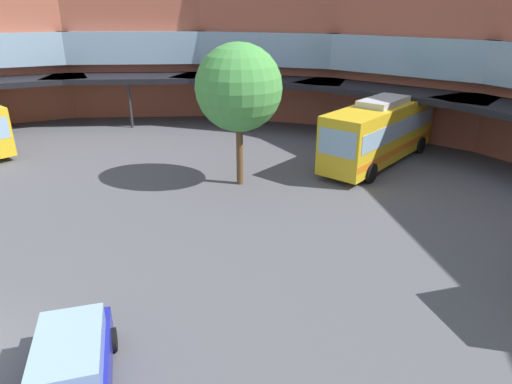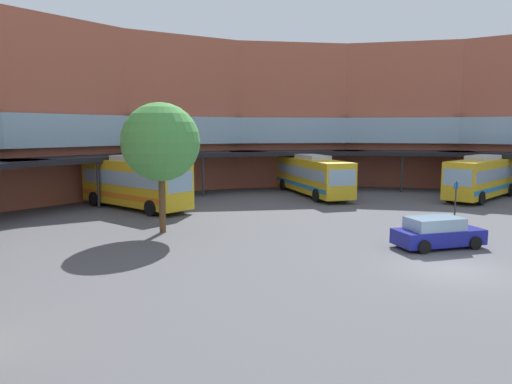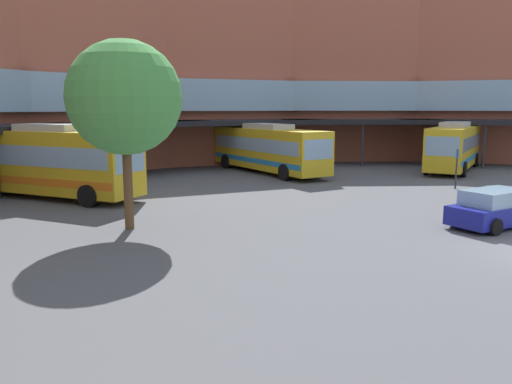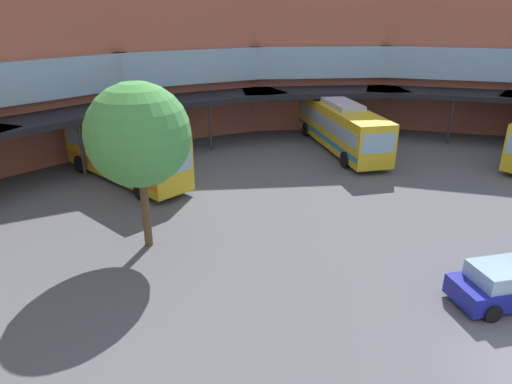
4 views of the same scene
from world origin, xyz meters
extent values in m
cube|color=#AD5942|center=(0.00, 32.30, 7.22)|extent=(13.19, 6.00, 14.44)
cube|color=#8CADC6|center=(0.00, 31.70, 5.78)|extent=(11.87, 6.24, 2.53)
cube|color=black|center=(0.00, 27.30, 3.61)|extent=(13.19, 4.00, 0.40)
cylinder|color=#2D2D33|center=(0.00, 25.70, 1.81)|extent=(0.20, 0.20, 3.61)
cube|color=#AD5942|center=(-11.72, 30.10, 7.22)|extent=(14.47, 10.38, 14.44)
cube|color=#8CADC6|center=(-11.50, 29.54, 5.78)|extent=(13.32, 10.12, 2.53)
cube|color=black|center=(-9.90, 25.44, 3.61)|extent=(13.74, 8.51, 0.40)
cylinder|color=#2D2D33|center=(-9.32, 23.95, 1.81)|extent=(0.20, 0.20, 3.61)
cube|color=#AD5942|center=(-21.84, 23.80, 7.22)|extent=(13.77, 13.34, 14.44)
cube|color=#8CADC6|center=(-21.43, 23.36, 5.78)|extent=(12.97, 12.62, 2.53)
cube|color=black|center=(-18.46, 20.12, 3.61)|extent=(12.42, 11.86, 0.40)
cylinder|color=#2D2D33|center=(-17.38, 18.94, 1.81)|extent=(0.20, 0.20, 3.61)
cylinder|color=black|center=(-17.82, 9.47, 0.55)|extent=(1.12, 0.37, 1.10)
cube|color=gold|center=(1.47, 23.25, 1.97)|extent=(2.73, 10.24, 3.23)
cube|color=#8CADC6|center=(1.47, 23.25, 2.35)|extent=(2.76, 9.63, 1.03)
cube|color=orange|center=(1.47, 23.25, 1.06)|extent=(2.75, 10.04, 0.39)
cube|color=#8CADC6|center=(1.37, 18.21, 2.35)|extent=(2.23, 0.16, 1.42)
cube|color=#B2B2B7|center=(1.47, 23.25, 3.76)|extent=(1.84, 3.70, 0.36)
cylinder|color=black|center=(2.67, 19.76, 0.55)|extent=(0.32, 1.11, 1.10)
cylinder|color=black|center=(0.14, 19.81, 0.55)|extent=(0.32, 1.11, 1.10)
cylinder|color=black|center=(2.80, 26.70, 0.55)|extent=(0.32, 1.11, 1.10)
cylinder|color=black|center=(0.27, 26.75, 0.55)|extent=(0.32, 1.11, 1.10)
cube|color=navy|center=(3.56, 1.71, 0.55)|extent=(4.63, 4.01, 0.75)
cube|color=#8CADC6|center=(3.35, 1.85, 1.23)|extent=(3.07, 2.82, 0.60)
cylinder|color=black|center=(2.89, 3.28, 0.33)|extent=(0.67, 0.56, 0.66)
cylinder|color=black|center=(1.85, 1.81, 0.33)|extent=(0.67, 0.56, 0.66)
cylinder|color=brown|center=(-2.74, 15.18, 1.97)|extent=(0.36, 0.36, 3.95)
sphere|color=#479342|center=(-2.74, 15.18, 5.16)|extent=(4.42, 4.42, 4.42)
camera|label=1|loc=(12.31, -1.93, 8.97)|focal=31.52mm
camera|label=2|loc=(-20.27, -5.66, 5.84)|focal=33.33mm
camera|label=3|loc=(-19.09, 2.58, 4.78)|focal=36.07mm
camera|label=4|loc=(-13.31, -0.82, 10.14)|focal=32.26mm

